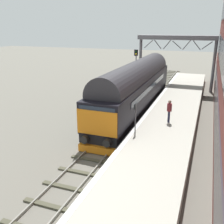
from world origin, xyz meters
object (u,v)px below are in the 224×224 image
object	(u,v)px
diesel_locomotive	(136,86)
waiting_passenger	(169,109)
platform_number_sign	(135,113)
signal_post_near	(136,66)

from	to	relation	value
diesel_locomotive	waiting_passenger	xyz separation A→B (m)	(3.70, -4.42, -0.49)
platform_number_sign	diesel_locomotive	bearing A→B (deg)	105.16
diesel_locomotive	waiting_passenger	size ratio (longest dim) A/B	11.13
diesel_locomotive	waiting_passenger	distance (m)	5.79
diesel_locomotive	platform_number_sign	xyz separation A→B (m)	(1.90, -7.03, -0.19)
signal_post_near	waiting_passenger	bearing A→B (deg)	-64.46
signal_post_near	waiting_passenger	xyz separation A→B (m)	(5.96, -12.48, -1.09)
signal_post_near	waiting_passenger	world-z (taller)	signal_post_near
waiting_passenger	signal_post_near	bearing A→B (deg)	7.54
signal_post_near	platform_number_sign	xyz separation A→B (m)	(4.17, -15.08, -0.78)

